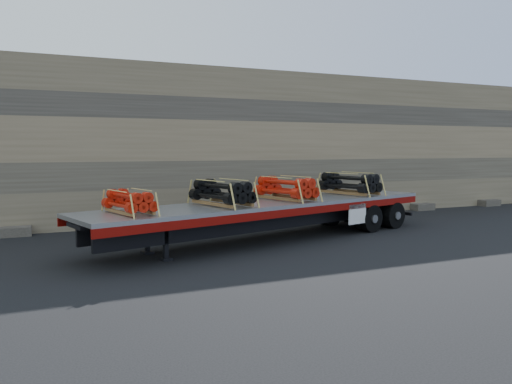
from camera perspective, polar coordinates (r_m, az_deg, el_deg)
ground at (r=18.08m, az=-0.03°, el=-5.66°), size 120.00×120.00×0.00m
rock_wall at (r=23.86m, az=-6.39°, el=5.34°), size 44.00×3.00×7.00m
trailer at (r=18.25m, az=1.59°, el=-3.29°), size 14.48×6.33×1.43m
bundle_front at (r=15.18m, az=-14.28°, el=-1.14°), size 1.40×2.07×0.67m
bundle_midfront at (r=16.83m, az=-3.93°, el=-0.14°), size 1.74×2.57×0.83m
bundle_midrear at (r=18.64m, az=3.43°, el=0.37°), size 1.75×2.58×0.84m
bundle_rear at (r=21.23m, az=10.63°, el=0.91°), size 1.82×2.69×0.87m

